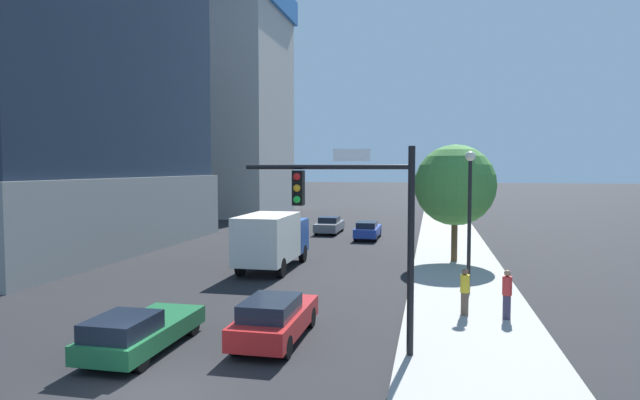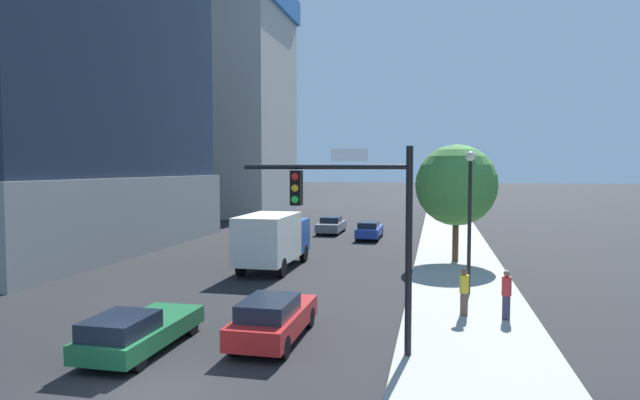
% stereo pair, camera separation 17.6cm
% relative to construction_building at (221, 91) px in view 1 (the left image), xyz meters
% --- Properties ---
extents(ground_plane, '(400.00, 400.00, 0.00)m').
position_rel_construction_building_xyz_m(ground_plane, '(18.58, -49.76, -15.03)').
color(ground_plane, black).
extents(sidewalk, '(4.82, 120.00, 0.15)m').
position_rel_construction_building_xyz_m(sidewalk, '(26.76, -29.76, -14.96)').
color(sidewalk, '#9E9B93').
rests_on(sidewalk, ground).
extents(construction_building, '(15.44, 17.51, 37.05)m').
position_rel_construction_building_xyz_m(construction_building, '(0.00, 0.00, 0.00)').
color(construction_building, '#B2AFA8').
rests_on(construction_building, ground).
extents(traffic_light_pole, '(5.08, 0.48, 6.08)m').
position_rel_construction_building_xyz_m(traffic_light_pole, '(23.21, -45.96, -10.74)').
color(traffic_light_pole, black).
rests_on(traffic_light_pole, sidewalk).
extents(street_lamp, '(0.44, 0.44, 6.17)m').
position_rel_construction_building_xyz_m(street_lamp, '(26.92, -37.72, -10.87)').
color(street_lamp, black).
rests_on(street_lamp, sidewalk).
extents(street_tree, '(4.71, 4.71, 6.83)m').
position_rel_construction_building_xyz_m(street_tree, '(26.64, -29.54, -10.42)').
color(street_tree, brown).
rests_on(street_tree, sidewalk).
extents(car_gray, '(1.90, 4.58, 1.43)m').
position_rel_construction_building_xyz_m(car_gray, '(16.72, -16.76, -14.33)').
color(car_gray, slate).
rests_on(car_gray, ground).
extents(car_green, '(1.87, 4.78, 1.36)m').
position_rel_construction_building_xyz_m(car_green, '(16.72, -47.08, -14.36)').
color(car_green, '#1E6638').
rests_on(car_green, ground).
extents(car_red, '(1.80, 4.71, 1.50)m').
position_rel_construction_building_xyz_m(car_red, '(20.40, -45.19, -14.27)').
color(car_red, red).
rests_on(car_red, ground).
extents(car_blue, '(1.75, 4.60, 1.43)m').
position_rel_construction_building_xyz_m(car_blue, '(20.40, -19.92, -14.30)').
color(car_blue, '#233D9E').
rests_on(car_blue, ground).
extents(box_truck, '(2.49, 6.82, 3.10)m').
position_rel_construction_building_xyz_m(box_truck, '(16.72, -33.47, -13.28)').
color(box_truck, '#1E4799').
rests_on(box_truck, ground).
extents(pedestrian_red_shirt, '(0.34, 0.34, 1.79)m').
position_rel_construction_building_xyz_m(pedestrian_red_shirt, '(28.02, -41.50, -13.96)').
color(pedestrian_red_shirt, '#38334C').
rests_on(pedestrian_red_shirt, sidewalk).
extents(pedestrian_yellow_shirt, '(0.34, 0.34, 1.74)m').
position_rel_construction_building_xyz_m(pedestrian_yellow_shirt, '(26.56, -41.28, -13.99)').
color(pedestrian_yellow_shirt, brown).
rests_on(pedestrian_yellow_shirt, sidewalk).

